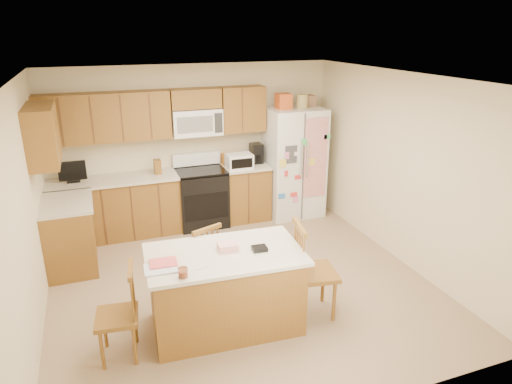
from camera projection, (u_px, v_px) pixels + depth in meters
name	position (u px, v px, depth m)	size (l,w,h in m)	color
ground	(240.00, 282.00, 5.72)	(4.50, 4.50, 0.00)	#8A6F52
room_shell	(238.00, 173.00, 5.23)	(4.60, 4.60, 2.52)	beige
cabinetry	(137.00, 179.00, 6.67)	(3.36, 1.56, 2.15)	brown
stove	(201.00, 196.00, 7.27)	(0.76, 0.65, 1.13)	black
refrigerator	(293.00, 161.00, 7.57)	(0.90, 0.79, 2.04)	white
island	(225.00, 289.00, 4.76)	(1.64, 1.02, 0.96)	brown
windsor_chair_left	(119.00, 316.00, 4.30)	(0.44, 0.45, 0.95)	brown
windsor_chair_back	(202.00, 262.00, 5.31)	(0.51, 0.50, 0.93)	brown
windsor_chair_right	(312.00, 272.00, 4.95)	(0.52, 0.54, 1.08)	brown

